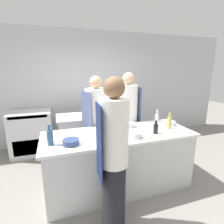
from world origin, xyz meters
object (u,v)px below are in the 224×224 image
Objects in this scene: bowl_prep_small at (129,125)px; bowl_wooden_salad at (170,123)px; oven_range at (32,132)px; chef_at_pass_far at (97,124)px; bottle_olive_oil at (50,137)px; bottle_vinegar at (156,128)px; bottle_wine at (108,127)px; bowl_ceramic_blue at (71,142)px; bottle_cooking_oil at (157,120)px; chef_at_prep_near at (114,157)px; bowl_mixing_large at (136,135)px; bottle_sauce at (169,122)px; chef_at_stove at (128,119)px.

bowl_wooden_salad is (0.71, -0.13, -0.00)m from bowl_prep_small.
chef_at_pass_far is at bearing -41.25° from oven_range.
chef_at_pass_far is at bearing 44.10° from bottle_olive_oil.
oven_range is 4.81× the size of bowl_wooden_salad.
chef_at_pass_far is at bearing 131.13° from bottle_vinegar.
bottle_vinegar reaches higher than oven_range.
bottle_wine is at bearing -153.96° from bowl_prep_small.
bowl_ceramic_blue is at bearing -159.77° from bottle_wine.
oven_range is 2.77m from bottle_cooking_oil.
bottle_wine is (-0.70, 0.20, 0.02)m from bottle_vinegar.
bottle_wine is at bearing -53.57° from oven_range.
chef_at_prep_near is at bearing -148.99° from bowl_wooden_salad.
bowl_prep_small is at bearing -147.26° from chef_at_pass_far.
bowl_mixing_large is at bearing -50.81° from oven_range.
bottle_cooking_oil is 1.44× the size of bowl_wooden_salad.
bowl_mixing_large reaches higher than bowl_wooden_salad.
bottle_wine is at bearing 143.20° from bowl_mixing_large.
bowl_prep_small is at bearing 153.80° from bottle_sauce.
chef_at_prep_near is 1.09m from bowl_prep_small.
oven_range is 3.54× the size of bottle_olive_oil.
bottle_cooking_oil reaches higher than bowl_wooden_salad.
bottle_olive_oil is (-1.42, -0.78, 0.11)m from chef_at_stove.
bowl_wooden_salad is (1.72, 0.30, -0.00)m from bowl_ceramic_blue.
chef_at_prep_near is 6.68× the size of bottle_sauce.
bowl_mixing_large is (-0.69, -0.19, -0.07)m from bottle_sauce.
bottle_wine reaches higher than oven_range.
chef_at_pass_far is at bearing 112.53° from bowl_mixing_large.
chef_at_pass_far is 6.64× the size of bottle_wine.
oven_range is at bearing 135.71° from bottle_vinegar.
chef_at_pass_far reaches higher than bottle_cooking_oil.
oven_range is 0.53× the size of chef_at_prep_near.
bottle_wine is 0.43m from bowl_mixing_large.
chef_at_stove is 0.46m from bowl_prep_small.
bottle_vinegar is 0.49m from bowl_prep_small.
bowl_mixing_large is at bearing -6.04° from bottle_olive_oil.
chef_at_pass_far is at bearing 92.49° from bottle_wine.
oven_range is at bearing 129.19° from bowl_mixing_large.
chef_at_prep_near reaches higher than bowl_mixing_large.
chef_at_prep_near is at bearing -149.47° from bottle_vinegar.
bottle_cooking_oil is at bearing 179.68° from bowl_wooden_salad.
oven_range is 1.99m from bottle_olive_oil.
bottle_vinegar is 0.77× the size of bottle_wine.
bottle_olive_oil is 1.85m from bottle_sauce.
chef_at_pass_far is 0.65m from bottle_wine.
chef_at_prep_near is 8.68× the size of bowl_prep_small.
bowl_ceramic_blue reaches higher than bowl_prep_small.
bottle_wine is (0.82, 0.13, -0.00)m from bottle_olive_oil.
bottle_cooking_oil reaches higher than bowl_ceramic_blue.
bottle_sauce is at bearing -58.54° from chef_at_prep_near.
chef_at_pass_far is at bearing 57.35° from bowl_ceramic_blue.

